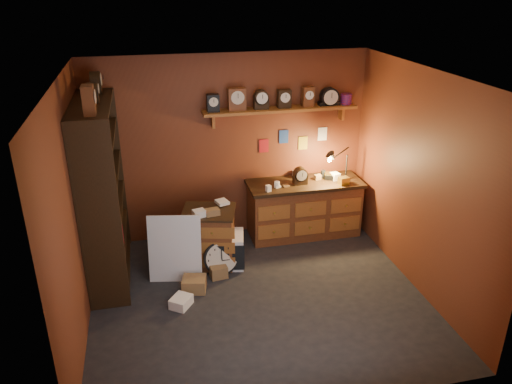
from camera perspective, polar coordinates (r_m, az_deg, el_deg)
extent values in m
plane|color=black|center=(6.28, 0.28, -11.95)|extent=(4.00, 4.00, 0.00)
cube|color=brown|center=(7.25, -2.97, 5.04)|extent=(4.00, 0.02, 2.70)
cube|color=brown|center=(4.09, 6.21, -10.74)|extent=(4.00, 0.02, 2.70)
cube|color=brown|center=(5.54, -20.27, -2.50)|extent=(0.02, 3.60, 2.70)
cube|color=brown|center=(6.34, 18.21, 1.05)|extent=(0.02, 3.60, 2.70)
cube|color=beige|center=(5.20, 0.34, 13.05)|extent=(4.00, 3.60, 0.02)
cube|color=#9A5721|center=(7.10, 2.80, 9.43)|extent=(2.20, 0.30, 0.04)
cube|color=#9A5721|center=(7.01, -4.96, 8.17)|extent=(0.04, 0.16, 0.20)
cube|color=#9A5721|center=(7.50, 9.73, 8.94)|extent=(0.04, 0.16, 0.20)
cylinder|color=#B21419|center=(7.40, 10.26, 10.42)|extent=(0.16, 0.16, 0.15)
cube|color=maroon|center=(7.27, -1.78, 5.10)|extent=(0.14, 0.01, 0.20)
cube|color=navy|center=(7.29, 0.53, 6.16)|extent=(0.14, 0.01, 0.20)
cube|color=#BA9C17|center=(7.40, 2.80, 5.42)|extent=(0.14, 0.01, 0.20)
cube|color=silver|center=(7.45, 5.05, 6.45)|extent=(0.14, 0.01, 0.20)
cube|color=black|center=(6.51, -19.00, -0.38)|extent=(0.03, 1.60, 2.30)
cube|color=black|center=(5.78, -17.40, -3.23)|extent=(0.45, 0.03, 2.30)
cube|color=black|center=(7.21, -16.74, 2.23)|extent=(0.45, 0.03, 2.30)
cube|color=black|center=(6.98, -15.97, -8.49)|extent=(0.43, 1.54, 0.03)
cube|color=black|center=(6.74, -16.44, -4.88)|extent=(0.43, 1.54, 0.03)
cube|color=black|center=(6.54, -16.88, -1.40)|extent=(0.43, 1.54, 0.03)
cube|color=black|center=(6.38, -17.35, 2.27)|extent=(0.43, 1.54, 0.03)
cube|color=black|center=(6.23, -17.85, 6.12)|extent=(0.43, 1.54, 0.03)
cube|color=black|center=(6.14, -18.29, 9.50)|extent=(0.43, 1.54, 0.03)
cube|color=brown|center=(7.56, 5.48, -2.01)|extent=(1.64, 0.60, 0.80)
cube|color=black|center=(7.39, 5.60, 0.97)|extent=(1.70, 0.66, 0.05)
cube|color=#9A5721|center=(7.30, 6.21, -3.01)|extent=(1.56, 0.02, 0.52)
cylinder|color=black|center=(7.54, 10.19, 1.47)|extent=(0.12, 0.12, 0.02)
cylinder|color=black|center=(7.48, 10.29, 2.82)|extent=(0.02, 0.02, 0.38)
cylinder|color=black|center=(7.32, 9.65, 4.42)|extent=(0.27, 0.09, 0.14)
cone|color=black|center=(7.26, 8.69, 3.98)|extent=(0.18, 0.14, 0.18)
cube|color=brown|center=(6.81, -5.33, -5.24)|extent=(0.76, 0.69, 0.76)
cube|color=black|center=(6.63, -5.46, -2.26)|extent=(0.81, 0.74, 0.03)
cube|color=#9A5721|center=(6.57, -4.99, -6.37)|extent=(0.57, 0.16, 0.64)
cylinder|color=black|center=(6.64, -3.99, -7.49)|extent=(0.47, 0.16, 0.47)
cylinder|color=beige|center=(6.61, -3.94, -7.59)|extent=(0.41, 0.09, 0.41)
cube|color=black|center=(6.57, -3.94, -7.15)|extent=(0.01, 0.04, 0.15)
cube|color=black|center=(6.62, -3.47, -7.77)|extent=(0.11, 0.01, 0.01)
cube|color=silver|center=(6.72, -9.02, -9.64)|extent=(0.70, 0.31, 0.89)
cube|color=silver|center=(6.83, -3.28, -6.56)|extent=(0.51, 0.51, 0.45)
cube|color=black|center=(6.63, -2.94, -7.52)|extent=(0.37, 0.09, 0.36)
cube|color=olive|center=(6.41, -7.07, -10.41)|extent=(0.34, 0.30, 0.18)
cube|color=white|center=(6.17, -8.56, -12.30)|extent=(0.31, 0.32, 0.12)
cube|color=olive|center=(6.64, -4.32, -9.04)|extent=(0.24, 0.21, 0.16)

